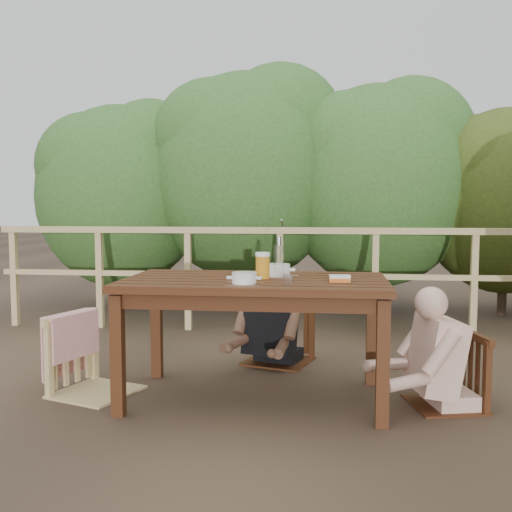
# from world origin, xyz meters

# --- Properties ---
(ground) EXTENTS (60.00, 60.00, 0.00)m
(ground) POSITION_xyz_m (0.00, 0.00, 0.00)
(ground) COLOR #4A3828
(ground) RESTS_ON ground
(table) EXTENTS (1.62, 0.91, 0.75)m
(table) POSITION_xyz_m (0.00, 0.00, 0.37)
(table) COLOR #371B0C
(table) RESTS_ON ground
(chair_left) EXTENTS (0.61, 0.61, 0.96)m
(chair_left) POSITION_xyz_m (-1.04, -0.01, 0.48)
(chair_left) COLOR tan
(chair_left) RESTS_ON ground
(chair_far) EXTENTS (0.59, 0.59, 0.95)m
(chair_far) POSITION_xyz_m (0.08, 0.89, 0.47)
(chair_far) COLOR #371B0C
(chair_far) RESTS_ON ground
(chair_right) EXTENTS (0.50, 0.50, 0.84)m
(chair_right) POSITION_xyz_m (1.16, 0.00, 0.42)
(chair_right) COLOR #371B0C
(chair_right) RESTS_ON ground
(woman) EXTENTS (0.64, 0.71, 1.19)m
(woman) POSITION_xyz_m (0.08, 0.91, 0.60)
(woman) COLOR black
(woman) RESTS_ON ground
(diner_right) EXTENTS (0.69, 0.61, 1.21)m
(diner_right) POSITION_xyz_m (1.19, 0.00, 0.60)
(diner_right) COLOR beige
(diner_right) RESTS_ON ground
(railing) EXTENTS (5.60, 0.10, 1.01)m
(railing) POSITION_xyz_m (0.00, 2.00, 0.51)
(railing) COLOR tan
(railing) RESTS_ON ground
(hedge_row) EXTENTS (6.60, 1.60, 3.80)m
(hedge_row) POSITION_xyz_m (0.40, 3.20, 1.90)
(hedge_row) COLOR #2D5121
(hedge_row) RESTS_ON ground
(soup_near) EXTENTS (0.24, 0.24, 0.08)m
(soup_near) POSITION_xyz_m (-0.03, -0.24, 0.79)
(soup_near) COLOR white
(soup_near) RESTS_ON table
(soup_far) EXTENTS (0.27, 0.27, 0.09)m
(soup_far) POSITION_xyz_m (0.13, 0.18, 0.79)
(soup_far) COLOR white
(soup_far) RESTS_ON table
(beer_glass) EXTENTS (0.09, 0.09, 0.18)m
(beer_glass) POSITION_xyz_m (0.05, 0.01, 0.84)
(beer_glass) COLOR gold
(beer_glass) RESTS_ON table
(bottle) EXTENTS (0.07, 0.07, 0.27)m
(bottle) POSITION_xyz_m (0.14, 0.09, 0.89)
(bottle) COLOR white
(bottle) RESTS_ON table
(tumbler) EXTENTS (0.06, 0.06, 0.07)m
(tumbler) POSITION_xyz_m (0.22, -0.26, 0.79)
(tumbler) COLOR silver
(tumbler) RESTS_ON table
(butter_tub) EXTENTS (0.13, 0.10, 0.05)m
(butter_tub) POSITION_xyz_m (0.52, -0.10, 0.78)
(butter_tub) COLOR white
(butter_tub) RESTS_ON table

